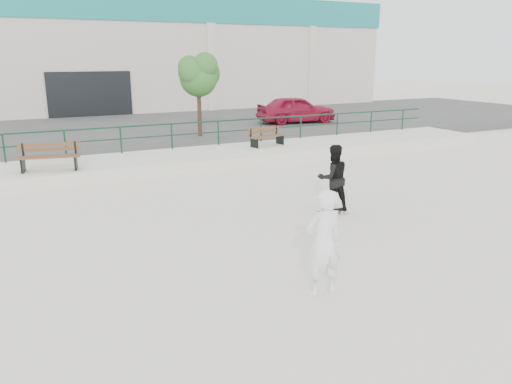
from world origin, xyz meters
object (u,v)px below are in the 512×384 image
bench_left (49,157)px  tree (199,74)px  standing_skater (333,178)px  bench_right (266,137)px  seated_skater (324,243)px  red_car (296,109)px  skateboard (332,211)px

bench_left → tree: 8.66m
tree → standing_skater: tree is taller
bench_right → tree: bearing=100.3°
bench_left → standing_skater: size_ratio=1.12×
standing_skater → seated_skater: size_ratio=0.92×
standing_skater → seated_skater: (-2.87, -3.79, -0.02)m
tree → standing_skater: bearing=-92.7°
red_car → skateboard: red_car is taller
standing_skater → red_car: bearing=-108.1°
tree → seated_skater: bearing=-102.7°
bench_left → red_car: 14.98m
seated_skater → skateboard: bearing=-124.2°
standing_skater → seated_skater: bearing=62.3°
seated_skater → bench_right: bearing=-110.4°
skateboard → standing_skater: bearing=46.6°
tree → skateboard: size_ratio=4.79×
red_car → skateboard: size_ratio=5.54×
tree → red_car: (6.45, 2.12, -2.08)m
red_car → standing_skater: (-6.97, -13.40, -0.26)m
bench_left → standing_skater: 9.23m
tree → skateboard: (-0.53, -11.29, -3.25)m
red_car → skateboard: (-6.97, -13.40, -1.17)m
bench_left → bench_right: 8.49m
bench_right → standing_skater: (-2.04, -7.59, 0.11)m
tree → standing_skater: (-0.53, -11.29, -2.34)m
tree → seated_skater: tree is taller
skateboard → seated_skater: (-2.87, -3.79, 0.89)m
tree → standing_skater: 11.54m
bench_right → seated_skater: 12.40m
red_car → skateboard: 15.15m
tree → seated_skater: 15.64m
bench_right → red_car: red_car is taller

